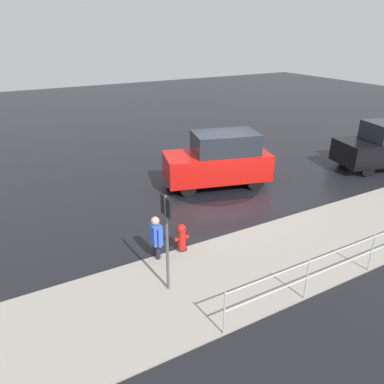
% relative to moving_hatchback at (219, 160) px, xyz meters
% --- Properties ---
extents(ground_plane, '(60.00, 60.00, 0.00)m').
position_rel_moving_hatchback_xyz_m(ground_plane, '(0.19, 0.76, -1.03)').
color(ground_plane, black).
extents(kerb_strip, '(24.00, 3.20, 0.04)m').
position_rel_moving_hatchback_xyz_m(kerb_strip, '(0.19, 4.96, -1.01)').
color(kerb_strip, gray).
rests_on(kerb_strip, ground).
extents(moving_hatchback, '(4.21, 2.68, 2.06)m').
position_rel_moving_hatchback_xyz_m(moving_hatchback, '(0.00, 0.00, 0.00)').
color(moving_hatchback, red).
rests_on(moving_hatchback, ground).
extents(fire_hydrant, '(0.42, 0.31, 0.80)m').
position_rel_moving_hatchback_xyz_m(fire_hydrant, '(3.41, 3.41, -0.63)').
color(fire_hydrant, red).
rests_on(fire_hydrant, ground).
extents(pedestrian, '(0.24, 0.57, 1.22)m').
position_rel_moving_hatchback_xyz_m(pedestrian, '(4.15, 3.41, -0.34)').
color(pedestrian, blue).
rests_on(pedestrian, ground).
extents(metal_railing, '(8.67, 0.04, 1.05)m').
position_rel_moving_hatchback_xyz_m(metal_railing, '(-0.20, 6.53, -0.30)').
color(metal_railing, '#B7BABF').
rests_on(metal_railing, ground).
extents(sign_post, '(0.07, 0.44, 2.40)m').
position_rel_moving_hatchback_xyz_m(sign_post, '(4.45, 4.73, 0.55)').
color(sign_post, '#4C4C51').
rests_on(sign_post, ground).
extents(puddle_patch, '(3.57, 3.57, 0.01)m').
position_rel_moving_hatchback_xyz_m(puddle_patch, '(0.27, -0.02, -1.02)').
color(puddle_patch, black).
rests_on(puddle_patch, ground).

